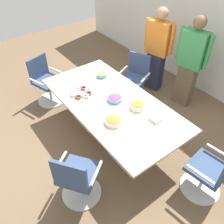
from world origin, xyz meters
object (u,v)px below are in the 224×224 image
(conference_table, at_px, (112,108))
(office_chair_0, at_px, (46,83))
(office_chair_3, at_px, (135,80))
(snack_bowl_pretzels, at_px, (114,121))
(donut_platter, at_px, (81,93))
(person_standing_0, at_px, (157,50))
(napkin_pile, at_px, (156,118))
(person_standing_1, at_px, (190,62))
(snack_bowl_chips_orange, at_px, (138,105))
(snack_bowl_candy_mix, at_px, (115,98))
(snack_bowl_chips_yellow, at_px, (102,74))
(office_chair_1, at_px, (77,179))
(office_chair_2, at_px, (211,173))

(conference_table, height_order, office_chair_0, office_chair_0)
(conference_table, xyz_separation_m, office_chair_3, (-0.63, 1.03, -0.22))
(snack_bowl_pretzels, distance_m, donut_platter, 0.84)
(conference_table, xyz_separation_m, person_standing_0, (-0.65, 1.60, 0.25))
(office_chair_3, height_order, napkin_pile, office_chair_3)
(office_chair_0, xyz_separation_m, person_standing_1, (1.65, 2.10, 0.49))
(conference_table, height_order, snack_bowl_chips_orange, snack_bowl_chips_orange)
(donut_platter, bearing_deg, napkin_pile, 24.42)
(person_standing_1, distance_m, snack_bowl_pretzels, 1.98)
(office_chair_0, xyz_separation_m, person_standing_0, (0.93, 2.00, 0.47))
(snack_bowl_candy_mix, xyz_separation_m, napkin_pile, (0.69, 0.20, -0.01))
(person_standing_0, height_order, person_standing_1, person_standing_1)
(office_chair_3, relative_size, napkin_pile, 5.95)
(conference_table, relative_size, person_standing_1, 1.40)
(person_standing_0, xyz_separation_m, napkin_pile, (1.34, -1.34, -0.09))
(snack_bowl_chips_orange, distance_m, donut_platter, 0.93)
(snack_bowl_chips_yellow, relative_size, napkin_pile, 1.14)
(person_standing_1, relative_size, donut_platter, 4.93)
(snack_bowl_pretzels, bearing_deg, snack_bowl_chips_yellow, 152.85)
(office_chair_1, relative_size, donut_platter, 2.61)
(snack_bowl_chips_orange, height_order, donut_platter, snack_bowl_chips_orange)
(person_standing_0, relative_size, snack_bowl_chips_yellow, 9.64)
(office_chair_2, bearing_deg, office_chair_1, 138.84)
(office_chair_2, height_order, snack_bowl_pretzels, office_chair_2)
(conference_table, xyz_separation_m, snack_bowl_chips_orange, (0.34, 0.21, 0.18))
(office_chair_0, relative_size, napkin_pile, 5.95)
(snack_bowl_chips_orange, bearing_deg, person_standing_1, 100.31)
(snack_bowl_candy_mix, distance_m, napkin_pile, 0.72)
(snack_bowl_candy_mix, bearing_deg, snack_bowl_chips_orange, 24.00)
(office_chair_2, relative_size, snack_bowl_candy_mix, 4.05)
(donut_platter, distance_m, napkin_pile, 1.25)
(office_chair_0, distance_m, snack_bowl_chips_yellow, 1.21)
(person_standing_1, bearing_deg, conference_table, 78.04)
(office_chair_2, relative_size, person_standing_1, 0.53)
(snack_bowl_candy_mix, bearing_deg, conference_table, -83.21)
(office_chair_2, distance_m, person_standing_1, 2.06)
(office_chair_2, bearing_deg, conference_table, 96.60)
(snack_bowl_pretzels, height_order, napkin_pile, snack_bowl_pretzels)
(donut_platter, bearing_deg, snack_bowl_chips_orange, 30.80)
(napkin_pile, bearing_deg, office_chair_0, -163.80)
(office_chair_3, relative_size, snack_bowl_chips_orange, 4.24)
(office_chair_0, height_order, snack_bowl_chips_yellow, office_chair_0)
(conference_table, bearing_deg, person_standing_0, 112.27)
(snack_bowl_candy_mix, bearing_deg, office_chair_0, -163.69)
(person_standing_0, relative_size, snack_bowl_candy_mix, 7.48)
(office_chair_0, relative_size, snack_bowl_chips_orange, 4.24)
(office_chair_3, distance_m, person_standing_0, 0.74)
(office_chair_1, height_order, office_chair_2, same)
(office_chair_0, height_order, napkin_pile, office_chair_0)
(snack_bowl_chips_yellow, bearing_deg, snack_bowl_chips_orange, -4.00)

